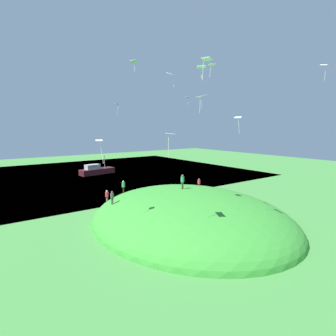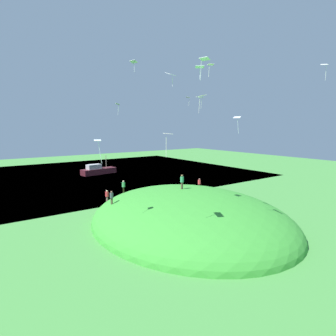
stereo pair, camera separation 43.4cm
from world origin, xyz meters
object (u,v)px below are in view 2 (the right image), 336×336
Objects in this scene: person_watching_kites at (112,196)px; kite_12 at (325,66)px; kite_4 at (200,98)px; kite_8 at (210,65)px; kite_5 at (168,135)px; boat_on_lake at (98,170)px; kite_6 at (134,62)px; person_on_hilltop at (123,185)px; kite_7 at (200,67)px; kite_3 at (188,98)px; person_near_shore at (199,183)px; person_walking_path at (182,180)px; kite_2 at (171,75)px; mooring_post at (112,202)px; kite_11 at (237,119)px; kite_9 at (201,97)px; kite_10 at (204,60)px; person_with_child at (107,195)px; kite_1 at (98,143)px; kite_0 at (118,105)px.

kite_12 is at bearing 24.73° from person_watching_kites.
kite_4 is 9.15m from kite_8.
boat_on_lake is at bearing 165.64° from kite_5.
kite_6 is 1.15× the size of kite_8.
person_on_hilltop is 21.27m from kite_7.
kite_3 is 25.55m from kite_8.
kite_6 reaches higher than person_near_shore.
person_walking_path is 0.99× the size of person_on_hilltop.
kite_3 reaches higher than kite_2.
kite_6 is 1.39× the size of mooring_post.
mooring_post is at bearing -176.41° from kite_7.
kite_11 is (10.48, 9.65, 9.01)m from person_watching_kites.
kite_9 reaches higher than kite_5.
kite_10 is at bearing -118.56° from person_walking_path.
person_with_child is 20.90m from kite_11.
kite_9 is at bearing -40.52° from kite_4.
kite_12 reaches higher than kite_3.
person_with_child is 1.25× the size of kite_6.
kite_2 is (43.06, -9.05, 15.51)m from boat_on_lake.
kite_3 reaches higher than kite_1.
kite_1 is at bearing -104.24° from kite_12.
kite_5 is at bearing -51.59° from kite_4.
person_walking_path is at bearing 102.52° from kite_1.
kite_2 is 8.32m from kite_11.
kite_1 reaches higher than person_near_shore.
kite_7 is (45.37, -7.47, 15.95)m from boat_on_lake.
kite_9 is at bearing -37.25° from person_near_shore.
person_watching_kites is at bearing -145.35° from kite_8.
person_near_shore is 21.20m from kite_8.
kite_10 is at bearing -5.43° from kite_6.
kite_5 is 1.93× the size of mooring_post.
kite_1 is at bearing -25.82° from person_on_hilltop.
kite_7 is at bearing 3.59° from mooring_post.
kite_12 is (18.72, 20.38, 16.78)m from person_with_child.
kite_8 is (17.72, 1.61, 2.67)m from kite_0.
kite_8 is 0.60× the size of kite_9.
kite_1 is at bearing -135.49° from kite_10.
kite_7 is 6.36m from kite_9.
kite_9 is (8.51, -7.60, 12.21)m from person_near_shore.
kite_7 is (12.85, -11.82, 14.13)m from person_near_shore.
person_on_hilltop is at bearing -101.73° from person_near_shore.
kite_7 is (16.27, -0.10, 13.70)m from person_on_hilltop.
kite_4 is 0.78× the size of kite_5.
kite_12 is at bearing 79.71° from kite_11.
kite_0 is at bearing -73.57° from person_with_child.
kite_9 is (3.85, -3.29, -0.40)m from kite_4.
person_on_hilltop is (0.20, 2.50, 1.11)m from person_with_child.
kite_0 is 19.41m from kite_11.
person_walking_path is 1.09× the size of kite_3.
person_with_child is 23.89m from kite_10.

